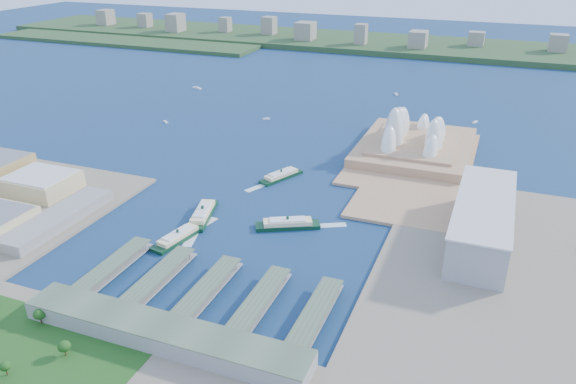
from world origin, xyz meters
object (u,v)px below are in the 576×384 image
at_px(ferry_c, 178,235).
at_px(ferry_d, 288,222).
at_px(opera_house, 417,128).
at_px(ferry_a, 203,211).
at_px(ferry_b, 281,174).
at_px(toaster_building, 482,221).

bearing_deg(ferry_c, ferry_d, -133.36).
xyz_separation_m(opera_house, ferry_d, (-74.53, -235.57, -26.47)).
bearing_deg(ferry_a, opera_house, 42.72).
distance_m(opera_house, ferry_a, 292.35).
bearing_deg(ferry_b, ferry_c, -76.94).
relative_size(ferry_a, ferry_d, 1.04).
height_order(opera_house, ferry_c, opera_house).
bearing_deg(opera_house, toaster_building, -65.77).
bearing_deg(toaster_building, ferry_d, -167.80).
bearing_deg(ferry_c, opera_house, -106.70).
height_order(opera_house, ferry_b, opera_house).
distance_m(toaster_building, ferry_a, 251.10).
bearing_deg(ferry_a, ferry_d, -7.83).
relative_size(ferry_a, ferry_b, 1.12).
bearing_deg(ferry_d, ferry_a, 70.02).
relative_size(ferry_c, ferry_d, 0.94).
xyz_separation_m(opera_house, ferry_b, (-122.47, -132.42, -26.86)).
relative_size(opera_house, ferry_d, 3.08).
distance_m(opera_house, ferry_d, 248.49).
bearing_deg(ferry_c, toaster_building, -148.10).
height_order(toaster_building, ferry_c, toaster_building).
distance_m(ferry_b, ferry_d, 113.75).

